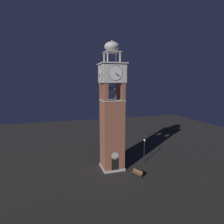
% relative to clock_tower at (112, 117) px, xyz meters
% --- Properties ---
extents(ground, '(80.00, 80.00, 0.00)m').
position_rel_clock_tower_xyz_m(ground, '(0.00, 0.00, -8.10)').
color(ground, '#2A2925').
extents(clock_tower, '(3.72, 3.72, 19.30)m').
position_rel_clock_tower_xyz_m(clock_tower, '(0.00, 0.00, 0.00)').
color(clock_tower, '#93543D').
rests_on(clock_tower, ground).
extents(park_bench, '(1.17, 1.61, 0.95)m').
position_rel_clock_tower_xyz_m(park_bench, '(2.64, -3.72, -7.61)').
color(park_bench, brown).
rests_on(park_bench, ground).
extents(lamp_post, '(0.36, 0.36, 4.00)m').
position_rel_clock_tower_xyz_m(lamp_post, '(5.79, 0.44, -5.34)').
color(lamp_post, black).
rests_on(lamp_post, ground).
extents(trash_bin, '(0.52, 0.52, 0.80)m').
position_rel_clock_tower_xyz_m(trash_bin, '(4.01, 4.37, -7.70)').
color(trash_bin, '#2D2D33').
rests_on(trash_bin, ground).
extents(shrub_near_entry, '(0.94, 0.94, 0.63)m').
position_rel_clock_tower_xyz_m(shrub_near_entry, '(1.42, 2.90, -7.78)').
color(shrub_near_entry, '#336638').
rests_on(shrub_near_entry, ground).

